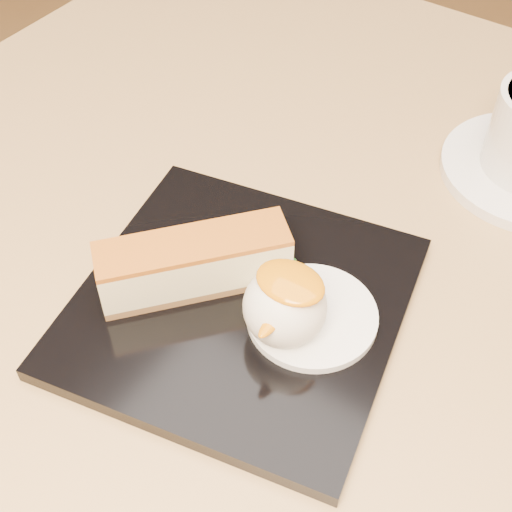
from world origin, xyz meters
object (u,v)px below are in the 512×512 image
Objects in this scene: table at (280,350)px; ice_cream_scoop at (285,307)px; cheesecake at (194,263)px; dessert_plate at (240,305)px.

ice_cream_scoop reaches higher than table.
cheesecake is 2.26× the size of ice_cream_scoop.
table is 14.47× the size of ice_cream_scoop.
table is 6.41× the size of cheesecake.
ice_cream_scoop reaches higher than cheesecake.
table is 0.22m from ice_cream_scoop.
table is 0.21m from cheesecake.
dessert_plate is 1.76× the size of cheesecake.
cheesecake reaches higher than dessert_plate.
table is 3.64× the size of dessert_plate.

